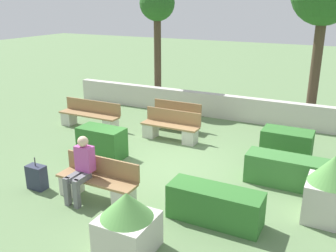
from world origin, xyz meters
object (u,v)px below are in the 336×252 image
bench_front (98,184)px  bench_right_side (175,119)px  bench_left_side (170,129)px  bench_back (90,117)px  person_seated_man (81,165)px  suitcase (37,177)px  tree_leftmost (157,9)px  planter_corner_left (331,188)px  planter_corner_right (127,222)px

bench_front → bench_right_side: bearing=96.2°
bench_left_side → bench_back: 2.87m
bench_back → person_seated_man: 4.75m
bench_front → suitcase: bench_front is taller
bench_right_side → person_seated_man: size_ratio=1.22×
bench_front → person_seated_man: person_seated_man is taller
bench_front → bench_left_side: bearing=93.3°
bench_right_side → bench_back: size_ratio=0.77×
bench_left_side → bench_right_side: size_ratio=1.07×
bench_left_side → tree_leftmost: (-2.26, 3.42, 3.33)m
bench_back → tree_leftmost: bearing=88.1°
bench_front → suitcase: bearing=-171.1°
bench_left_side → bench_back: (-2.86, -0.18, 0.02)m
tree_leftmost → bench_right_side: bearing=-51.8°
bench_left_side → bench_right_side: bearing=114.2°
person_seated_man → planter_corner_left: size_ratio=1.04×
bench_right_side → tree_leftmost: tree_leftmost is taller
suitcase → tree_leftmost: size_ratio=0.16×
bench_front → planter_corner_left: planter_corner_left is taller
bench_left_side → tree_leftmost: 5.28m
person_seated_man → bench_left_side: bearing=89.1°
planter_corner_right → suitcase: (-2.98, 0.93, -0.26)m
bench_left_side → bench_back: size_ratio=0.83×
bench_left_side → planter_corner_right: (1.71, -5.03, 0.20)m
bench_left_side → planter_corner_left: bearing=-22.4°
bench_front → bench_back: bearing=129.9°
bench_front → planter_corner_left: 4.60m
bench_right_side → planter_corner_left: (4.91, -3.45, 0.33)m
planter_corner_right → tree_leftmost: bearing=115.2°
bench_left_side → suitcase: bearing=-101.1°
planter_corner_left → planter_corner_right: bearing=-139.0°
bench_front → tree_leftmost: 8.38m
person_seated_man → planter_corner_left: (4.67, 1.49, -0.10)m
planter_corner_right → suitcase: bearing=162.6°
bench_right_side → tree_leftmost: bearing=126.3°
suitcase → planter_corner_right: bearing=-17.4°
planter_corner_right → planter_corner_left: bearing=41.0°
planter_corner_left → bench_left_side: bearing=151.4°
bench_left_side → tree_leftmost: size_ratio=0.39×
bench_left_side → planter_corner_left: (4.60, -2.51, 0.32)m
tree_leftmost → bench_back: bearing=-99.5°
bench_back → person_seated_man: bearing=-46.2°
bench_front → planter_corner_left: size_ratio=1.37×
person_seated_man → planter_corner_right: bearing=-30.1°
suitcase → bench_front: bearing=8.9°
bench_front → planter_corner_left: (4.38, 1.35, 0.32)m
bench_right_side → tree_leftmost: (-1.95, 2.48, 3.33)m
planter_corner_left → planter_corner_right: 3.84m
planter_corner_left → suitcase: bearing=-164.9°
bench_front → bench_right_side: same height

